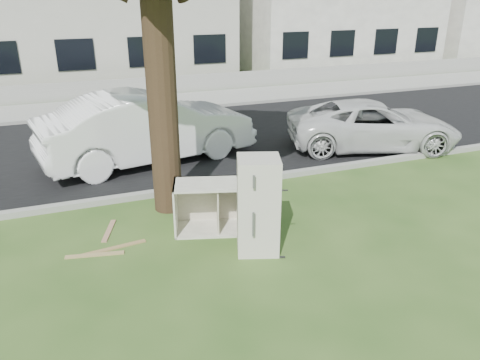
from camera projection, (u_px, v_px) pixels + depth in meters
name	position (u px, v px, depth m)	size (l,w,h in m)	color
ground	(218.00, 248.00, 7.65)	(120.00, 120.00, 0.00)	#2E4E1C
road	(149.00, 144.00, 12.85)	(120.00, 7.00, 0.01)	black
kerb_near	(181.00, 192.00, 9.78)	(120.00, 0.18, 0.12)	gray
kerb_far	(130.00, 115.00, 15.93)	(120.00, 0.18, 0.12)	gray
sidewalk	(124.00, 106.00, 17.18)	(120.00, 2.80, 0.01)	gray
low_wall	(117.00, 88.00, 18.44)	(120.00, 0.15, 0.70)	gray
townhouse_right	(325.00, 1.00, 25.49)	(10.20, 8.16, 6.84)	white
fridge	(258.00, 205.00, 7.33)	(0.65, 0.60, 1.58)	silver
cabinet	(207.00, 207.00, 8.10)	(1.13, 0.70, 0.88)	silver
plank_a	(113.00, 248.00, 7.64)	(1.08, 0.09, 0.02)	#997A4A
plank_b	(95.00, 255.00, 7.44)	(0.92, 0.09, 0.02)	#A38A55
plank_c	(109.00, 231.00, 8.19)	(0.80, 0.09, 0.02)	#A67A5C
car_center	(148.00, 127.00, 11.32)	(1.80, 5.16, 1.70)	white
car_right	(373.00, 125.00, 12.38)	(2.07, 4.48, 1.25)	silver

